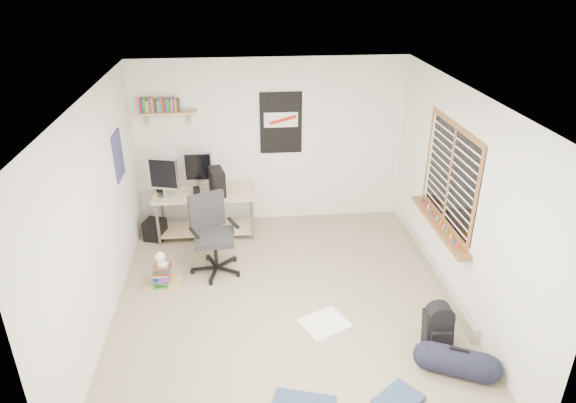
{
  "coord_description": "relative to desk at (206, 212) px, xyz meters",
  "views": [
    {
      "loc": [
        -0.45,
        -5.02,
        3.74
      ],
      "look_at": [
        0.07,
        0.34,
        1.17
      ],
      "focal_mm": 32.0,
      "sensor_mm": 36.0,
      "label": 1
    }
  ],
  "objects": [
    {
      "name": "floor",
      "position": [
        1.0,
        -1.78,
        -0.37
      ],
      "size": [
        4.0,
        4.5,
        0.01
      ],
      "primitive_type": "cube",
      "color": "gray",
      "rests_on": "ground"
    },
    {
      "name": "ceiling",
      "position": [
        1.0,
        -1.78,
        2.14
      ],
      "size": [
        4.0,
        4.5,
        0.01
      ],
      "primitive_type": "cube",
      "color": "white",
      "rests_on": "ground"
    },
    {
      "name": "back_wall",
      "position": [
        1.0,
        0.47,
        0.89
      ],
      "size": [
        4.0,
        0.01,
        2.5
      ],
      "primitive_type": "cube",
      "color": "silver",
      "rests_on": "ground"
    },
    {
      "name": "left_wall",
      "position": [
        -1.01,
        -1.78,
        0.89
      ],
      "size": [
        0.01,
        4.5,
        2.5
      ],
      "primitive_type": "cube",
      "color": "silver",
      "rests_on": "ground"
    },
    {
      "name": "right_wall",
      "position": [
        3.0,
        -1.78,
        0.89
      ],
      "size": [
        0.01,
        4.5,
        2.5
      ],
      "primitive_type": "cube",
      "color": "silver",
      "rests_on": "ground"
    },
    {
      "name": "desk",
      "position": [
        0.0,
        0.0,
        0.0
      ],
      "size": [
        1.47,
        0.68,
        0.66
      ],
      "primitive_type": "cube",
      "rotation": [
        0.0,
        0.0,
        0.03
      ],
      "color": "#CCB98D",
      "rests_on": "floor"
    },
    {
      "name": "monitor_left",
      "position": [
        -0.54,
        -0.11,
        0.53
      ],
      "size": [
        0.44,
        0.22,
        0.47
      ],
      "primitive_type": "cube",
      "rotation": [
        0.0,
        0.0,
        -0.27
      ],
      "color": "#AAA9AE",
      "rests_on": "desk"
    },
    {
      "name": "monitor_right",
      "position": [
        -0.08,
        0.13,
        0.52
      ],
      "size": [
        0.4,
        0.11,
        0.44
      ],
      "primitive_type": "cube",
      "rotation": [
        0.0,
        0.0,
        -0.02
      ],
      "color": "#939297",
      "rests_on": "desk"
    },
    {
      "name": "pc_tower",
      "position": [
        0.19,
        -0.08,
        0.5
      ],
      "size": [
        0.26,
        0.41,
        0.4
      ],
      "primitive_type": "cube",
      "rotation": [
        0.0,
        0.0,
        0.21
      ],
      "color": "black",
      "rests_on": "desk"
    },
    {
      "name": "keyboard",
      "position": [
        -0.14,
        0.06,
        0.31
      ],
      "size": [
        0.39,
        0.25,
        0.02
      ],
      "primitive_type": "cube",
      "rotation": [
        0.0,
        0.0,
        -0.36
      ],
      "color": "black",
      "rests_on": "desk"
    },
    {
      "name": "speaker_left",
      "position": [
        -0.63,
        0.07,
        0.4
      ],
      "size": [
        0.11,
        0.11,
        0.19
      ],
      "primitive_type": "cube",
      "rotation": [
        0.0,
        0.0,
        -0.2
      ],
      "color": "black",
      "rests_on": "desk"
    },
    {
      "name": "speaker_right",
      "position": [
        -0.1,
        -0.11,
        0.38
      ],
      "size": [
        0.1,
        0.1,
        0.16
      ],
      "primitive_type": "cube",
      "rotation": [
        0.0,
        0.0,
        0.32
      ],
      "color": "black",
      "rests_on": "desk"
    },
    {
      "name": "office_chair",
      "position": [
        0.16,
        -1.02,
        0.12
      ],
      "size": [
        0.91,
        0.91,
        1.05
      ],
      "primitive_type": "cube",
      "rotation": [
        0.0,
        0.0,
        0.42
      ],
      "color": "#242427",
      "rests_on": "floor"
    },
    {
      "name": "wall_shelf",
      "position": [
        -0.45,
        0.36,
        1.42
      ],
      "size": [
        0.8,
        0.22,
        0.24
      ],
      "primitive_type": "cube",
      "color": "tan",
      "rests_on": "back_wall"
    },
    {
      "name": "poster_back_wall",
      "position": [
        1.15,
        0.45,
        1.19
      ],
      "size": [
        0.62,
        0.03,
        0.92
      ],
      "primitive_type": "cube",
      "color": "black",
      "rests_on": "back_wall"
    },
    {
      "name": "poster_left_wall",
      "position": [
        -0.99,
        -0.58,
        1.14
      ],
      "size": [
        0.02,
        0.42,
        0.6
      ],
      "primitive_type": "cube",
      "color": "navy",
      "rests_on": "left_wall"
    },
    {
      "name": "window",
      "position": [
        2.95,
        -1.48,
        1.08
      ],
      "size": [
        0.1,
        1.5,
        1.26
      ],
      "primitive_type": "cube",
      "color": "brown",
      "rests_on": "right_wall"
    },
    {
      "name": "baseboard_heater",
      "position": [
        2.95,
        -1.48,
        -0.28
      ],
      "size": [
        0.08,
        2.5,
        0.18
      ],
      "primitive_type": "cube",
      "color": "#B7B2A8",
      "rests_on": "floor"
    },
    {
      "name": "backpack",
      "position": [
        2.54,
        -2.66,
        -0.16
      ],
      "size": [
        0.3,
        0.24,
        0.39
      ],
      "primitive_type": "cube",
      "rotation": [
        0.0,
        0.0,
        -0.03
      ],
      "color": "black",
      "rests_on": "floor"
    },
    {
      "name": "duffel_bag",
      "position": [
        2.57,
        -3.11,
        -0.22
      ],
      "size": [
        0.39,
        0.39,
        0.57
      ],
      "primitive_type": "cylinder",
      "rotation": [
        0.0,
        0.0,
        -0.44
      ],
      "color": "black",
      "rests_on": "floor"
    },
    {
      "name": "tshirt",
      "position": [
        1.4,
        -2.26,
        -0.34
      ],
      "size": [
        0.62,
        0.59,
        0.04
      ],
      "primitive_type": "cube",
      "rotation": [
        0.0,
        0.0,
        0.44
      ],
      "color": "white",
      "rests_on": "floor"
    },
    {
      "name": "jeans_b",
      "position": [
        1.9,
        -3.42,
        -0.34
      ],
      "size": [
        0.53,
        0.51,
        0.05
      ],
      "primitive_type": "cube",
      "rotation": [
        0.0,
        0.0,
        0.65
      ],
      "color": "navy",
      "rests_on": "floor"
    },
    {
      "name": "book_stack",
      "position": [
        -0.5,
        -1.25,
        -0.21
      ],
      "size": [
        0.49,
        0.41,
        0.31
      ],
      "primitive_type": "cube",
      "rotation": [
        0.0,
        0.0,
        0.09
      ],
      "color": "olive",
      "rests_on": "floor"
    },
    {
      "name": "desk_lamp",
      "position": [
        -0.48,
        -1.27,
        0.02
      ],
      "size": [
        0.19,
        0.25,
        0.22
      ],
      "primitive_type": "cube",
      "rotation": [
        0.0,
        0.0,
        -0.26
      ],
      "color": "white",
      "rests_on": "book_stack"
    },
    {
      "name": "subwoofer",
      "position": [
        -0.75,
        -0.06,
        -0.22
      ],
      "size": [
        0.34,
        0.34,
        0.31
      ],
      "primitive_type": "cube",
      "rotation": [
        0.0,
        0.0,
        -0.29
      ],
      "color": "black",
      "rests_on": "floor"
    }
  ]
}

